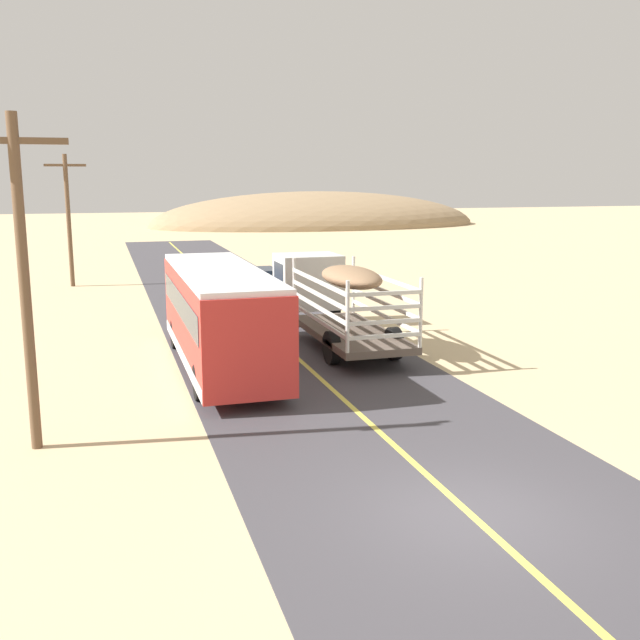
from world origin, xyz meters
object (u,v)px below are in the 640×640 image
at_px(bus, 220,315).
at_px(car_far, 261,284).
at_px(livestock_truck, 323,289).
at_px(power_pole_mid, 68,216).
at_px(power_pole_near, 24,274).

relative_size(bus, car_far, 2.27).
bearing_deg(livestock_truck, power_pole_mid, 120.86).
height_order(bus, power_pole_mid, power_pole_mid).
distance_m(power_pole_near, power_pole_mid, 26.08).
bearing_deg(livestock_truck, car_far, 92.66).
bearing_deg(livestock_truck, power_pole_near, -135.14).
bearing_deg(power_pole_near, power_pole_mid, 90.00).
distance_m(livestock_truck, power_pole_near, 13.96).
height_order(livestock_truck, power_pole_near, power_pole_near).
distance_m(bus, power_pole_near, 8.04).
relative_size(car_far, power_pole_near, 0.59).
xyz_separation_m(livestock_truck, car_far, (-0.44, 9.40, -1.10)).
xyz_separation_m(bus, car_far, (4.20, 13.36, -1.05)).
relative_size(power_pole_near, power_pole_mid, 1.02).
xyz_separation_m(power_pole_near, power_pole_mid, (0.00, 26.08, -0.06)).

